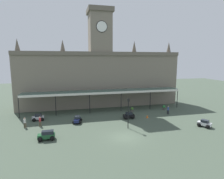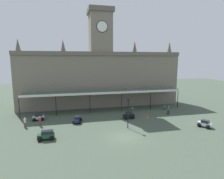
% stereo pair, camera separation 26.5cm
% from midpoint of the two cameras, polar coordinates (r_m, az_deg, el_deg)
% --- Properties ---
extents(ground_plane, '(140.00, 140.00, 0.00)m').
position_cam_midpoint_polar(ground_plane, '(27.45, 4.02, -14.21)').
color(ground_plane, '#425040').
extents(station_building, '(36.74, 5.60, 21.93)m').
position_cam_midpoint_polar(station_building, '(44.29, -3.26, 4.44)').
color(station_building, slate).
rests_on(station_building, ground).
extents(entrance_canopy, '(33.21, 3.26, 4.33)m').
position_cam_midpoint_polar(entrance_canopy, '(39.86, -2.02, -0.55)').
color(entrance_canopy, '#38564C').
rests_on(entrance_canopy, ground).
extents(car_green_estate, '(2.27, 1.57, 1.27)m').
position_cam_midpoint_polar(car_green_estate, '(27.94, -18.91, -13.02)').
color(car_green_estate, '#1E512D').
rests_on(car_green_estate, ground).
extents(car_white_sedan, '(2.10, 2.25, 1.19)m').
position_cam_midpoint_polar(car_white_sedan, '(34.48, 26.35, -9.35)').
color(car_white_sedan, silver).
rests_on(car_white_sedan, ground).
extents(car_navy_sedan, '(1.78, 2.19, 1.19)m').
position_cam_midpoint_polar(car_navy_sedan, '(33.57, -10.20, -9.01)').
color(car_navy_sedan, '#19214C').
rests_on(car_navy_sedan, ground).
extents(car_black_sedan, '(2.10, 1.60, 1.19)m').
position_cam_midpoint_polar(car_black_sedan, '(35.41, 5.31, -7.94)').
color(car_black_sedan, black).
rests_on(car_black_sedan, ground).
extents(car_silver_sedan, '(2.13, 1.65, 1.19)m').
position_cam_midpoint_polar(car_silver_sedan, '(36.71, -21.12, -7.91)').
color(car_silver_sedan, '#B2B5BA').
rests_on(car_silver_sedan, ground).
extents(pedestrian_near_entrance, '(0.39, 0.34, 1.67)m').
position_cam_midpoint_polar(pedestrian_near_entrance, '(33.69, -24.56, -8.92)').
color(pedestrian_near_entrance, brown).
rests_on(pedestrian_near_entrance, ground).
extents(pedestrian_crossing_forecourt, '(0.39, 0.34, 1.67)m').
position_cam_midpoint_polar(pedestrian_crossing_forecourt, '(33.36, -20.66, -8.85)').
color(pedestrian_crossing_forecourt, brown).
rests_on(pedestrian_crossing_forecourt, ground).
extents(pedestrian_beside_cars, '(0.35, 0.34, 1.67)m').
position_cam_midpoint_polar(pedestrian_beside_cars, '(39.53, 16.81, -5.87)').
color(pedestrian_beside_cars, black).
rests_on(pedestrian_beside_cars, ground).
extents(victorian_lamppost, '(0.30, 0.30, 4.95)m').
position_cam_midpoint_polar(victorian_lamppost, '(29.87, 5.12, -6.04)').
color(victorian_lamppost, black).
rests_on(victorian_lamppost, ground).
extents(traffic_cone, '(0.40, 0.40, 0.58)m').
position_cam_midpoint_polar(traffic_cone, '(36.33, 10.80, -7.98)').
color(traffic_cone, orange).
rests_on(traffic_cone, ground).
extents(planter_by_canopy, '(0.60, 0.60, 0.96)m').
position_cam_midpoint_polar(planter_by_canopy, '(39.97, 6.35, -5.99)').
color(planter_by_canopy, '#47423D').
rests_on(planter_by_canopy, ground).
extents(planter_forecourt_centre, '(0.60, 0.60, 0.96)m').
position_cam_midpoint_polar(planter_forecourt_centre, '(42.87, 15.66, -5.24)').
color(planter_forecourt_centre, '#47423D').
rests_on(planter_forecourt_centre, ground).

